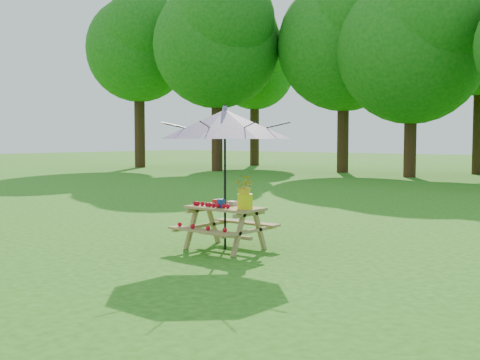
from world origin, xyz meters
The scene contains 5 objects.
picnic_table centered at (-3.80, 4.03, 0.33)m, with size 1.20×1.32×0.67m.
patio_umbrella centered at (-3.80, 4.03, 1.95)m, with size 2.76×2.76×2.25m.
produce_bins centered at (-3.85, 4.04, 0.72)m, with size 0.32×0.43×0.13m.
tomatoes_row centered at (-3.95, 3.85, 0.71)m, with size 0.77×0.13×0.07m, color red, non-canonical shape.
flower_bucket centered at (-3.36, 3.99, 0.94)m, with size 0.35×0.31×0.51m.
Camera 1 is at (2.25, -3.03, 1.74)m, focal length 45.00 mm.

